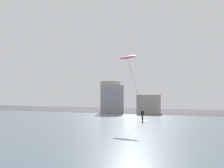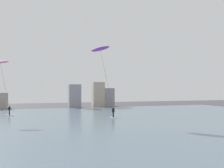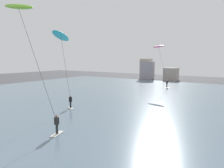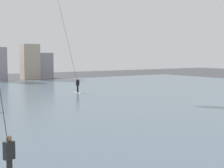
{
  "view_description": "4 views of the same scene",
  "coord_description": "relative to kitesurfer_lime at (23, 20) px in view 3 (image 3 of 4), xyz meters",
  "views": [
    {
      "loc": [
        6.9,
        2.48,
        4.13
      ],
      "look_at": [
        -0.03,
        18.18,
        4.58
      ],
      "focal_mm": 50.69,
      "sensor_mm": 36.0,
      "label": 1
    },
    {
      "loc": [
        -2.19,
        0.69,
        4.53
      ],
      "look_at": [
        2.0,
        14.27,
        4.82
      ],
      "focal_mm": 38.13,
      "sensor_mm": 36.0,
      "label": 2
    },
    {
      "loc": [
        6.34,
        3.04,
        6.2
      ],
      "look_at": [
        -1.25,
        14.42,
        4.46
      ],
      "focal_mm": 31.3,
      "sensor_mm": 36.0,
      "label": 3
    },
    {
      "loc": [
        -9.19,
        2.34,
        4.41
      ],
      "look_at": [
        -0.94,
        14.48,
        3.12
      ],
      "focal_mm": 53.86,
      "sensor_mm": 36.0,
      "label": 4
    }
  ],
  "objects": [
    {
      "name": "water_bay",
      "position": [
        7.22,
        19.31,
        -9.02
      ],
      "size": [
        84.0,
        52.0,
        0.1
      ],
      "primitive_type": "cube",
      "color": "slate",
      "rests_on": "ground"
    },
    {
      "name": "far_shore_buildings",
      "position": [
        3.29,
        48.7,
        -6.35
      ],
      "size": [
        37.37,
        5.2,
        6.35
      ],
      "color": "#B7A893",
      "rests_on": "ground"
    },
    {
      "name": "kitesurfer_cyan",
      "position": [
        -3.16,
        6.53,
        -0.98
      ],
      "size": [
        2.88,
        4.39,
        9.21
      ],
      "color": "silver",
      "rests_on": "water_bay"
    },
    {
      "name": "kitesurfer_lime",
      "position": [
        0.0,
        0.0,
        0.0
      ],
      "size": [
        3.47,
        3.12,
        10.43
      ],
      "color": "silver",
      "rests_on": "water_bay"
    },
    {
      "name": "kitesurfer_pink",
      "position": [
        -0.64,
        30.24,
        -1.47
      ],
      "size": [
        3.13,
        3.75,
        9.03
      ],
      "color": "silver",
      "rests_on": "water_bay"
    }
  ]
}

